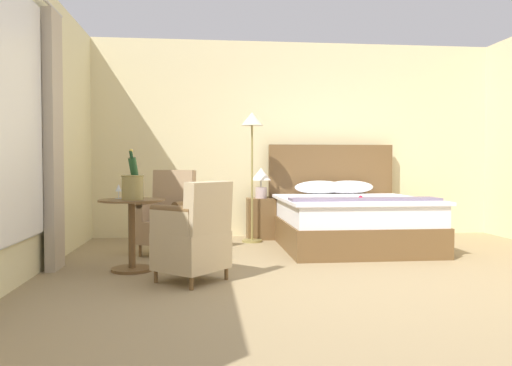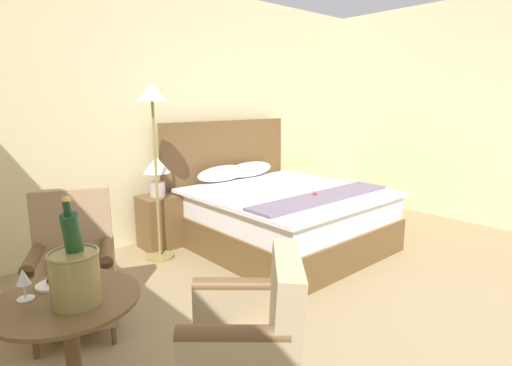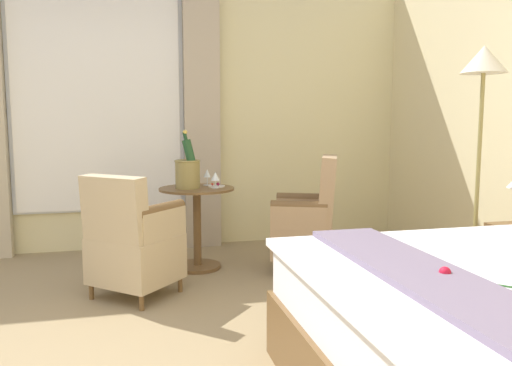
# 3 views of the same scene
# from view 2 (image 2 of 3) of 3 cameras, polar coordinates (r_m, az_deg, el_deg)

# --- Properties ---
(ground_plane) EXTENTS (7.87, 7.87, 0.00)m
(ground_plane) POSITION_cam_2_polar(r_m,az_deg,el_deg) (3.21, 24.83, -19.73)
(ground_plane) COLOR #97815B
(wall_headboard_side) EXTENTS (6.13, 0.12, 2.90)m
(wall_headboard_side) POSITION_cam_2_polar(r_m,az_deg,el_deg) (4.97, -10.38, 9.66)
(wall_headboard_side) COLOR beige
(wall_headboard_side) RESTS_ON ground
(bed) EXTENTS (1.87, 2.05, 1.37)m
(bed) POSITION_cam_2_polar(r_m,az_deg,el_deg) (4.54, 3.21, -4.26)
(bed) COLOR brown
(bed) RESTS_ON ground
(nightstand) EXTENTS (0.42, 0.37, 0.59)m
(nightstand) POSITION_cam_2_polar(r_m,az_deg,el_deg) (4.58, -13.63, -5.40)
(nightstand) COLOR brown
(nightstand) RESTS_ON ground
(bedside_lamp) EXTENTS (0.29, 0.29, 0.44)m
(bedside_lamp) POSITION_cam_2_polar(r_m,az_deg,el_deg) (4.45, -13.99, 1.79)
(bedside_lamp) COLOR #BEA8A7
(bedside_lamp) RESTS_ON nightstand
(floor_lamp_brass) EXTENTS (0.30, 0.30, 1.79)m
(floor_lamp_brass) POSITION_cam_2_polar(r_m,az_deg,el_deg) (4.06, -14.48, 8.99)
(floor_lamp_brass) COLOR olive
(floor_lamp_brass) RESTS_ON ground
(side_table_round) EXTENTS (0.65, 0.65, 0.72)m
(side_table_round) POSITION_cam_2_polar(r_m,az_deg,el_deg) (2.25, -24.70, -21.24)
(side_table_round) COLOR brown
(side_table_round) RESTS_ON ground
(champagne_bucket) EXTENTS (0.22, 0.22, 0.50)m
(champagne_bucket) POSITION_cam_2_polar(r_m,az_deg,el_deg) (1.99, -24.48, -11.35)
(champagne_bucket) COLOR olive
(champagne_bucket) RESTS_ON side_table_round
(wine_glass_near_bucket) EXTENTS (0.08, 0.08, 0.14)m
(wine_glass_near_bucket) POSITION_cam_2_polar(r_m,az_deg,el_deg) (2.23, -25.19, -10.47)
(wine_glass_near_bucket) COLOR white
(wine_glass_near_bucket) RESTS_ON side_table_round
(wine_glass_near_edge) EXTENTS (0.08, 0.08, 0.15)m
(wine_glass_near_edge) POSITION_cam_2_polar(r_m,az_deg,el_deg) (2.15, -30.31, -11.77)
(wine_glass_near_edge) COLOR white
(wine_glass_near_edge) RESTS_ON side_table_round
(snack_plate) EXTENTS (0.15, 0.15, 0.04)m
(snack_plate) POSITION_cam_2_polar(r_m,az_deg,el_deg) (2.26, -27.19, -12.78)
(snack_plate) COLOR white
(snack_plate) RESTS_ON side_table_round
(armchair_by_window) EXTENTS (0.70, 0.70, 1.00)m
(armchair_by_window) POSITION_cam_2_polar(r_m,az_deg,el_deg) (3.12, -24.49, -11.59)
(armchair_by_window) COLOR brown
(armchair_by_window) RESTS_ON ground
(armchair_facing_bed) EXTENTS (0.76, 0.76, 0.92)m
(armchair_facing_bed) POSITION_cam_2_polar(r_m,az_deg,el_deg) (2.09, -1.12, -23.51)
(armchair_facing_bed) COLOR brown
(armchair_facing_bed) RESTS_ON ground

